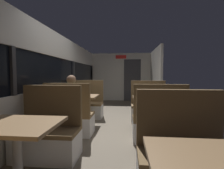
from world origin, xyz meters
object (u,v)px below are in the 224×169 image
(dining_table_rear_aisle, at_px, (153,102))
(dining_table_mid_window, at_px, (80,99))
(bench_mid_window_facing_entry, at_px, (87,106))
(bench_front_aisle_facing_entry, at_px, (182,163))
(seated_passenger, at_px, (71,109))
(bench_mid_window_facing_end, at_px, (70,119))
(dining_table_near_window, at_px, (17,132))
(bench_near_window_facing_entry, at_px, (48,136))
(bench_rear_aisle_facing_end, at_px, (158,124))
(bench_rear_aisle_facing_entry, at_px, (148,109))

(dining_table_rear_aisle, bearing_deg, dining_table_mid_window, 173.62)
(bench_mid_window_facing_entry, relative_size, bench_front_aisle_facing_entry, 1.00)
(dining_table_rear_aisle, xyz_separation_m, seated_passenger, (-1.79, -0.43, -0.10))
(bench_mid_window_facing_end, distance_m, bench_front_aisle_facing_entry, 2.37)
(dining_table_near_window, xyz_separation_m, seated_passenger, (0.00, 1.72, -0.10))
(dining_table_mid_window, bearing_deg, bench_near_window_facing_entry, -90.00)
(dining_table_mid_window, xyz_separation_m, dining_table_rear_aisle, (1.79, -0.20, 0.00))
(dining_table_near_window, relative_size, bench_mid_window_facing_end, 0.82)
(bench_near_window_facing_entry, height_order, bench_mid_window_facing_entry, same)
(bench_mid_window_facing_end, xyz_separation_m, seated_passenger, (0.00, 0.07, 0.21))
(bench_front_aisle_facing_entry, bearing_deg, bench_mid_window_facing_end, 139.12)
(dining_table_near_window, xyz_separation_m, bench_front_aisle_facing_entry, (1.79, 0.10, -0.31))
(seated_passenger, bearing_deg, dining_table_mid_window, 90.00)
(bench_near_window_facing_entry, xyz_separation_m, dining_table_rear_aisle, (1.79, 1.45, 0.31))
(bench_rear_aisle_facing_end, height_order, seated_passenger, seated_passenger)
(bench_mid_window_facing_end, distance_m, seated_passenger, 0.22)
(dining_table_near_window, bearing_deg, dining_table_mid_window, 90.00)
(bench_near_window_facing_entry, height_order, dining_table_rear_aisle, bench_near_window_facing_entry)
(bench_mid_window_facing_end, height_order, bench_rear_aisle_facing_entry, same)
(dining_table_rear_aisle, relative_size, bench_rear_aisle_facing_entry, 0.82)
(dining_table_near_window, xyz_separation_m, bench_rear_aisle_facing_end, (1.79, 1.45, -0.31))
(bench_mid_window_facing_end, relative_size, bench_mid_window_facing_entry, 1.00)
(bench_near_window_facing_entry, distance_m, seated_passenger, 1.04)
(bench_mid_window_facing_end, bearing_deg, bench_mid_window_facing_entry, 90.00)
(dining_table_near_window, height_order, bench_rear_aisle_facing_entry, bench_rear_aisle_facing_entry)
(bench_mid_window_facing_entry, bearing_deg, dining_table_mid_window, -90.00)
(dining_table_rear_aisle, bearing_deg, seated_passenger, -166.58)
(dining_table_mid_window, height_order, bench_mid_window_facing_end, bench_mid_window_facing_end)
(dining_table_near_window, height_order, bench_front_aisle_facing_entry, bench_front_aisle_facing_entry)
(dining_table_mid_window, distance_m, bench_front_aisle_facing_entry, 2.89)
(dining_table_mid_window, relative_size, bench_rear_aisle_facing_entry, 0.82)
(bench_front_aisle_facing_entry, bearing_deg, seated_passenger, 137.82)
(dining_table_mid_window, relative_size, seated_passenger, 0.71)
(bench_near_window_facing_entry, xyz_separation_m, bench_mid_window_facing_end, (0.00, 0.95, 0.00))
(bench_mid_window_facing_entry, bearing_deg, bench_front_aisle_facing_entry, -58.74)
(dining_table_near_window, relative_size, bench_mid_window_facing_entry, 0.82)
(dining_table_mid_window, bearing_deg, dining_table_near_window, -90.00)
(dining_table_near_window, bearing_deg, dining_table_rear_aisle, 50.20)
(bench_mid_window_facing_end, bearing_deg, bench_rear_aisle_facing_entry, 33.81)
(bench_mid_window_facing_entry, height_order, dining_table_rear_aisle, bench_mid_window_facing_entry)
(dining_table_mid_window, xyz_separation_m, bench_mid_window_facing_end, (0.00, -0.70, -0.31))
(bench_mid_window_facing_end, xyz_separation_m, dining_table_rear_aisle, (1.79, 0.50, 0.31))
(bench_near_window_facing_entry, height_order, bench_mid_window_facing_end, same)
(dining_table_near_window, height_order, seated_passenger, seated_passenger)
(bench_rear_aisle_facing_end, bearing_deg, seated_passenger, 171.35)
(seated_passenger, bearing_deg, bench_near_window_facing_entry, -90.00)
(bench_mid_window_facing_end, relative_size, bench_rear_aisle_facing_entry, 1.00)
(dining_table_near_window, height_order, bench_rear_aisle_facing_end, bench_rear_aisle_facing_end)
(dining_table_near_window, bearing_deg, bench_near_window_facing_entry, 90.00)
(bench_rear_aisle_facing_end, bearing_deg, dining_table_rear_aisle, 90.00)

